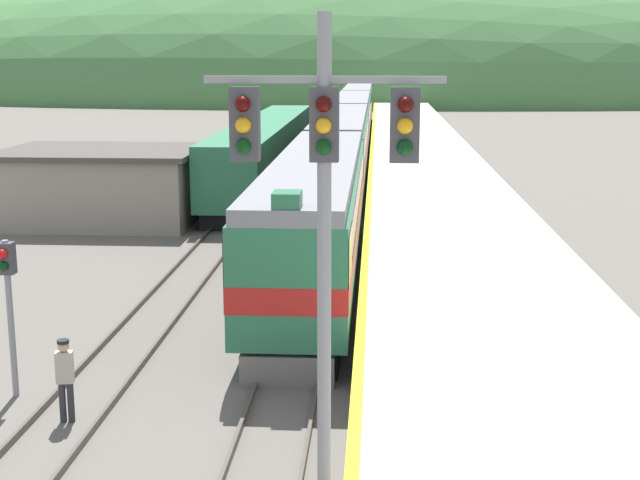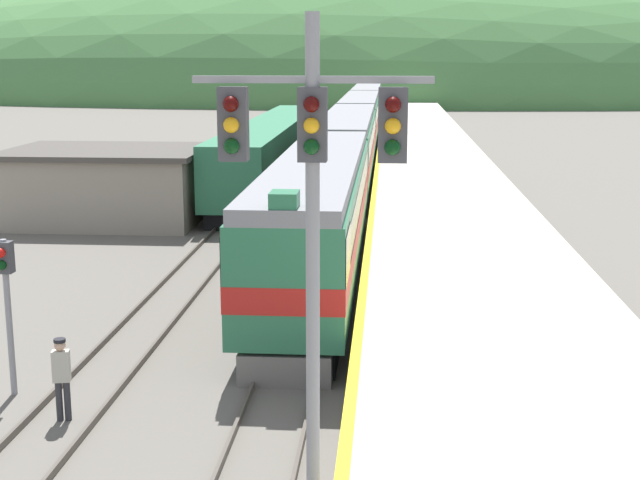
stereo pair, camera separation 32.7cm
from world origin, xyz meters
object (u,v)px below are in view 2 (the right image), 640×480
express_train_lead_car (318,215)px  siding_train (273,151)px  signal_mast_main (313,199)px  track_worker (62,374)px  carriage_second (348,148)px  carriage_third (360,120)px  carriage_fourth (367,104)px  signal_post_siding (6,284)px

express_train_lead_car → siding_train: 23.37m
signal_mast_main → track_worker: signal_mast_main is taller
carriage_second → signal_mast_main: signal_mast_main is taller
express_train_lead_car → siding_train: (-4.45, 22.94, -0.37)m
carriage_third → siding_train: carriage_third is taller
carriage_fourth → track_worker: size_ratio=11.47×
carriage_third → track_worker: carriage_third is taller
express_train_lead_car → track_worker: 12.91m
carriage_fourth → signal_post_siding: carriage_fourth is taller
signal_post_siding → carriage_third: bearing=83.6°
siding_train → carriage_second: bearing=-15.8°
carriage_second → carriage_third: same height
signal_mast_main → carriage_second: bearing=91.9°
siding_train → carriage_fourth: bearing=84.0°
carriage_fourth → siding_train: carriage_fourth is taller
carriage_fourth → track_worker: bearing=-93.3°
carriage_second → carriage_fourth: (0.00, 43.31, 0.00)m
carriage_third → track_worker: size_ratio=11.47×
carriage_third → carriage_fourth: 21.65m
carriage_second → track_worker: 34.05m
carriage_third → track_worker: (-4.43, -55.39, -1.24)m
express_train_lead_car → carriage_third: express_train_lead_car is taller
carriage_third → signal_post_siding: size_ratio=5.74×
express_train_lead_car → carriage_second: (0.00, 21.68, -0.01)m
carriage_second → track_worker: (-4.43, -33.74, -1.24)m
carriage_third → siding_train: (-4.45, -20.39, -0.36)m
siding_train → signal_mast_main: 40.59m
carriage_second → siding_train: 4.64m
express_train_lead_car → signal_post_siding: size_ratio=5.63×
carriage_second → carriage_third: size_ratio=1.00×
signal_mast_main → carriage_third: bearing=91.2°
track_worker → carriage_fourth: bearing=86.7°
express_train_lead_car → carriage_fourth: size_ratio=0.98×
signal_post_siding → express_train_lead_car: bearing=60.4°
carriage_second → carriage_fourth: size_ratio=1.00×
carriage_fourth → siding_train: bearing=-96.0°
express_train_lead_car → signal_post_siding: (-6.10, -10.73, 0.31)m
siding_train → express_train_lead_car: bearing=-79.0°
siding_train → signal_post_siding: (-1.65, -33.67, 0.68)m
signal_mast_main → signal_post_siding: bearing=139.4°
carriage_second → carriage_third: 21.65m
signal_mast_main → track_worker: (-5.73, 5.00, -4.60)m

